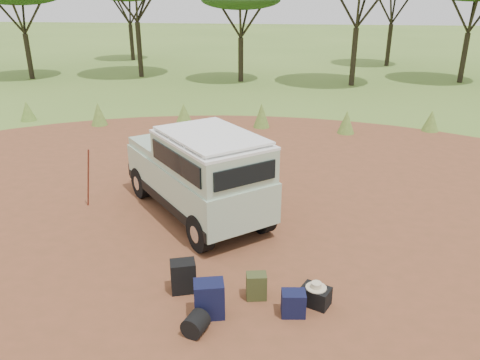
# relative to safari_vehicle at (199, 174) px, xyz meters

# --- Properties ---
(ground) EXTENTS (140.00, 140.00, 0.00)m
(ground) POSITION_rel_safari_vehicle_xyz_m (0.69, -1.37, -0.97)
(ground) COLOR #54792B
(ground) RESTS_ON ground
(dirt_clearing) EXTENTS (23.00, 23.00, 0.01)m
(dirt_clearing) POSITION_rel_safari_vehicle_xyz_m (0.69, -1.37, -0.96)
(dirt_clearing) COLOR brown
(dirt_clearing) RESTS_ON ground
(grass_fringe) EXTENTS (36.60, 1.60, 0.90)m
(grass_fringe) POSITION_rel_safari_vehicle_xyz_m (0.81, 7.30, -0.57)
(grass_fringe) COLOR #54792B
(grass_fringe) RESTS_ON ground
(safari_vehicle) EXTENTS (3.86, 4.16, 2.01)m
(safari_vehicle) POSITION_rel_safari_vehicle_xyz_m (0.00, 0.00, 0.00)
(safari_vehicle) COLOR #A4BFA3
(safari_vehicle) RESTS_ON ground
(walking_staff) EXTENTS (0.29, 0.18, 1.42)m
(walking_staff) POSITION_rel_safari_vehicle_xyz_m (-2.56, 0.07, -0.26)
(walking_staff) COLOR maroon
(walking_staff) RESTS_ON ground
(backpack_black) EXTENTS (0.48, 0.41, 0.55)m
(backpack_black) POSITION_rel_safari_vehicle_xyz_m (0.33, -2.83, -0.69)
(backpack_black) COLOR black
(backpack_black) RESTS_ON ground
(backpack_navy) EXTENTS (0.52, 0.42, 0.59)m
(backpack_navy) POSITION_rel_safari_vehicle_xyz_m (0.87, -3.41, -0.67)
(backpack_navy) COLOR #111536
(backpack_navy) RESTS_ON ground
(backpack_olive) EXTENTS (0.36, 0.29, 0.45)m
(backpack_olive) POSITION_rel_safari_vehicle_xyz_m (1.54, -2.87, -0.75)
(backpack_olive) COLOR #3E4721
(backpack_olive) RESTS_ON ground
(duffel_navy) EXTENTS (0.39, 0.31, 0.41)m
(duffel_navy) POSITION_rel_safari_vehicle_xyz_m (2.13, -3.22, -0.77)
(duffel_navy) COLOR #111536
(duffel_navy) RESTS_ON ground
(hard_case) EXTENTS (0.53, 0.46, 0.31)m
(hard_case) POSITION_rel_safari_vehicle_xyz_m (2.48, -2.92, -0.81)
(hard_case) COLOR black
(hard_case) RESTS_ON ground
(stuff_sack) EXTENTS (0.41, 0.41, 0.33)m
(stuff_sack) POSITION_rel_safari_vehicle_xyz_m (0.76, -3.83, -0.80)
(stuff_sack) COLOR black
(stuff_sack) RESTS_ON ground
(safari_hat) EXTENTS (0.33, 0.33, 0.10)m
(safari_hat) POSITION_rel_safari_vehicle_xyz_m (2.48, -2.92, -0.62)
(safari_hat) COLOR beige
(safari_hat) RESTS_ON hard_case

